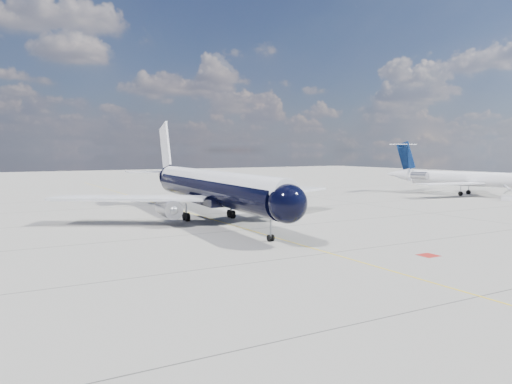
# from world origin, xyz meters

# --- Properties ---
(ground) EXTENTS (320.00, 320.00, 0.00)m
(ground) POSITION_xyz_m (0.00, 30.00, 0.00)
(ground) COLOR gray
(ground) RESTS_ON ground
(taxiway_centerline) EXTENTS (0.16, 160.00, 0.01)m
(taxiway_centerline) POSITION_xyz_m (0.00, 25.00, 0.00)
(taxiway_centerline) COLOR yellow
(taxiway_centerline) RESTS_ON ground
(red_marking) EXTENTS (1.60, 1.60, 0.01)m
(red_marking) POSITION_xyz_m (6.80, -10.00, 0.00)
(red_marking) COLOR maroon
(red_marking) RESTS_ON ground
(main_airliner) EXTENTS (39.23, 47.87, 13.82)m
(main_airliner) POSITION_xyz_m (-0.32, 19.75, 4.29)
(main_airliner) COLOR black
(main_airliner) RESTS_ON ground
(regional_jet) EXTENTS (27.07, 31.82, 11.03)m
(regional_jet) POSITION_xyz_m (58.73, 27.80, 3.48)
(regional_jet) COLOR white
(regional_jet) RESTS_ON ground
(boarding_stair) EXTENTS (2.88, 3.23, 2.97)m
(boarding_stair) POSITION_xyz_m (56.67, 15.24, 0.55)
(boarding_stair) COLOR white
(boarding_stair) RESTS_ON ground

